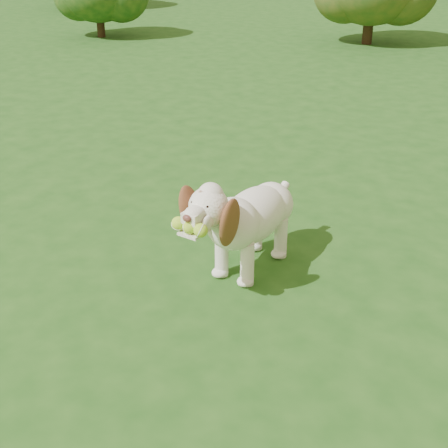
% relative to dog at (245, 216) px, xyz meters
% --- Properties ---
extents(ground, '(80.00, 80.00, 0.00)m').
position_rel_dog_xyz_m(ground, '(-0.54, -0.52, -0.37)').
color(ground, '#1C4814').
rests_on(ground, ground).
extents(dog, '(0.43, 1.06, 0.69)m').
position_rel_dog_xyz_m(dog, '(0.00, 0.00, 0.00)').
color(dog, white).
rests_on(dog, ground).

